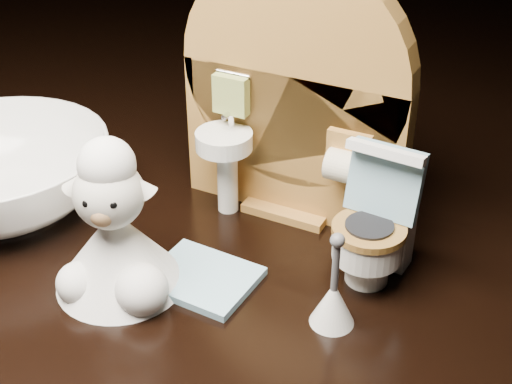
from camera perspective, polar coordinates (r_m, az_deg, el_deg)
backdrop_panel at (r=0.39m, az=2.96°, el=6.83°), size 0.13×0.05×0.15m
toy_toilet at (r=0.36m, az=9.57°, el=-3.02°), size 0.04×0.05×0.07m
bath_mat at (r=0.37m, az=-4.31°, el=-6.87°), size 0.05×0.05×0.00m
toilet_brush at (r=0.34m, az=6.19°, el=-8.59°), size 0.02×0.02×0.05m
plush_lamb at (r=0.35m, az=-11.19°, el=-3.64°), size 0.07×0.07×0.08m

